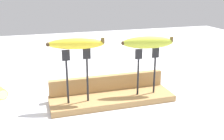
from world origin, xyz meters
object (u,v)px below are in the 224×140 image
at_px(fork_stand_right, 147,67).
at_px(banana_raised_left, 76,44).
at_px(fork_stand_left, 77,71).
at_px(banana_raised_right, 148,42).
at_px(banana_chunk_near, 0,93).

relative_size(fork_stand_right, banana_raised_left, 0.91).
height_order(fork_stand_left, banana_raised_right, banana_raised_right).
distance_m(fork_stand_left, banana_chunk_near, 0.34).
xyz_separation_m(banana_raised_left, banana_chunk_near, (-0.27, 0.17, -0.21)).
relative_size(fork_stand_left, fork_stand_right, 1.09).
bearing_deg(banana_raised_right, banana_chunk_near, 161.82).
bearing_deg(fork_stand_left, banana_raised_left, 168.19).
bearing_deg(fork_stand_left, banana_chunk_near, 147.41).
xyz_separation_m(fork_stand_right, banana_raised_right, (-0.00, 0.00, 0.09)).
relative_size(banana_raised_left, banana_chunk_near, 2.91).
height_order(fork_stand_right, banana_chunk_near, fork_stand_right).
bearing_deg(banana_raised_left, fork_stand_right, -0.00).
xyz_separation_m(banana_raised_left, banana_raised_right, (0.25, -0.00, -0.01)).
relative_size(banana_raised_right, banana_chunk_near, 2.88).
bearing_deg(banana_raised_right, fork_stand_right, -10.36).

